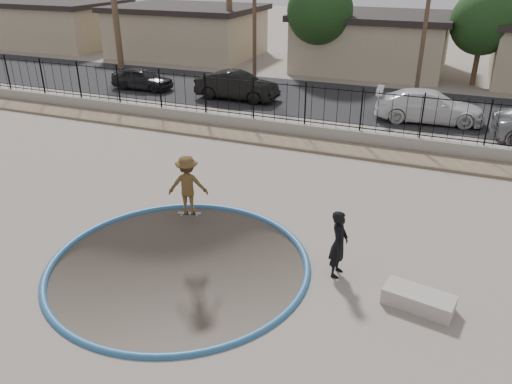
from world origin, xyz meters
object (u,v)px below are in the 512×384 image
object	(u,v)px
concrete_ledge	(418,300)
car_c	(429,106)
skater	(188,188)
car_a	(142,79)
videographer	(339,244)
car_b	(237,86)
skateboard	(189,213)

from	to	relation	value
concrete_ledge	car_c	distance (m)	15.24
skater	car_c	bearing A→B (deg)	-137.59
car_a	skater	bearing A→B (deg)	-142.32
car_a	videographer	bearing A→B (deg)	-134.04
videographer	car_a	distance (m)	21.66
skater	concrete_ledge	world-z (taller)	skater
car_a	car_b	xyz separation A→B (m)	(6.35, 0.00, 0.13)
concrete_ledge	car_a	distance (m)	23.62
skater	car_a	size ratio (longest dim) A/B	0.50
skateboard	videographer	world-z (taller)	videographer
car_c	concrete_ledge	bearing A→B (deg)	178.20
skateboard	car_c	xyz separation A→B (m)	(6.15, 13.16, 0.74)
car_a	concrete_ledge	bearing A→B (deg)	-131.62
concrete_ledge	car_b	size ratio (longest dim) A/B	0.34
skater	car_b	world-z (taller)	skater
videographer	car_b	bearing A→B (deg)	35.08
skater	car_b	bearing A→B (deg)	-94.70
videographer	concrete_ledge	distance (m)	2.29
videographer	car_c	distance (m)	14.63
videographer	car_c	bearing A→B (deg)	-1.41
videographer	skateboard	bearing A→B (deg)	76.97
concrete_ledge	car_b	xyz separation A→B (m)	(-11.53, 15.43, 0.61)
car_a	car_b	bearing A→B (deg)	-90.81
skater	car_b	distance (m)	14.08
skater	skateboard	size ratio (longest dim) A/B	2.50
skateboard	car_c	size ratio (longest dim) A/B	0.15
car_a	car_c	world-z (taller)	car_c
skateboard	car_c	bearing A→B (deg)	45.62
car_b	car_a	bearing A→B (deg)	90.08
skateboard	concrete_ledge	size ratio (longest dim) A/B	0.48
skater	car_b	xyz separation A→B (m)	(-4.31, 13.40, -0.14)
concrete_ledge	skateboard	bearing A→B (deg)	164.27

